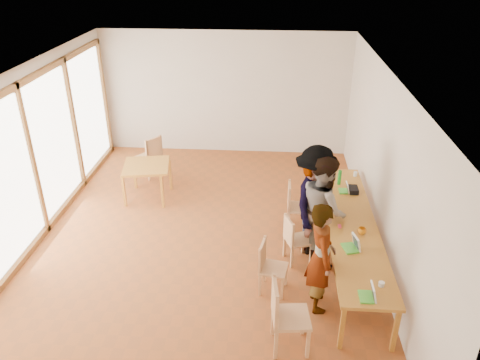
% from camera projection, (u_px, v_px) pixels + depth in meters
% --- Properties ---
extents(ground, '(8.00, 8.00, 0.00)m').
position_uv_depth(ground, '(204.00, 237.00, 8.51)').
color(ground, brown).
rests_on(ground, ground).
extents(wall_back, '(6.00, 0.10, 3.00)m').
position_uv_depth(wall_back, '(225.00, 94.00, 11.38)').
color(wall_back, beige).
rests_on(wall_back, ground).
extents(wall_front, '(6.00, 0.10, 3.00)m').
position_uv_depth(wall_front, '(137.00, 347.00, 4.28)').
color(wall_front, beige).
rests_on(wall_front, ground).
extents(wall_right, '(0.10, 8.00, 3.00)m').
position_uv_depth(wall_right, '(383.00, 169.00, 7.63)').
color(wall_right, beige).
rests_on(wall_right, ground).
extents(window_wall, '(0.10, 8.00, 3.00)m').
position_uv_depth(window_wall, '(30.00, 157.00, 8.02)').
color(window_wall, white).
rests_on(window_wall, ground).
extents(ceiling, '(6.00, 8.00, 0.04)m').
position_uv_depth(ceiling, '(197.00, 73.00, 7.13)').
color(ceiling, white).
rests_on(ceiling, wall_back).
extents(communal_table, '(0.80, 4.00, 0.75)m').
position_uv_depth(communal_table, '(351.00, 225.00, 7.59)').
color(communal_table, '#BF7F2A').
rests_on(communal_table, ground).
extents(side_table, '(0.90, 0.90, 0.75)m').
position_uv_depth(side_table, '(146.00, 169.00, 9.54)').
color(side_table, '#BF7F2A').
rests_on(side_table, ground).
extents(chair_near, '(0.53, 0.53, 0.55)m').
position_uv_depth(chair_near, '(283.00, 309.00, 5.95)').
color(chair_near, tan).
rests_on(chair_near, ground).
extents(chair_mid, '(0.46, 0.46, 0.45)m').
position_uv_depth(chair_mid, '(268.00, 262.00, 7.02)').
color(chair_mid, tan).
rests_on(chair_mid, ground).
extents(chair_far, '(0.50, 0.50, 0.45)m').
position_uv_depth(chair_far, '(293.00, 235.00, 7.65)').
color(chair_far, tan).
rests_on(chair_far, ground).
extents(chair_empty, '(0.42, 0.42, 0.48)m').
position_uv_depth(chair_empty, '(294.00, 201.00, 8.57)').
color(chair_empty, tan).
rests_on(chair_empty, ground).
extents(chair_spare, '(0.63, 0.63, 0.52)m').
position_uv_depth(chair_spare, '(151.00, 153.00, 10.44)').
color(chair_spare, tan).
rests_on(chair_spare, ground).
extents(person_near, '(0.47, 0.66, 1.71)m').
position_uv_depth(person_near, '(321.00, 257.00, 6.56)').
color(person_near, gray).
rests_on(person_near, ground).
extents(person_mid, '(0.88, 1.03, 1.85)m').
position_uv_depth(person_mid, '(323.00, 209.00, 7.61)').
color(person_mid, gray).
rests_on(person_mid, ground).
extents(person_far, '(1.04, 1.39, 1.92)m').
position_uv_depth(person_far, '(314.00, 200.00, 7.79)').
color(person_far, gray).
rests_on(person_far, ground).
extents(laptop_near, '(0.21, 0.25, 0.20)m').
position_uv_depth(laptop_near, '(370.00, 294.00, 5.94)').
color(laptop_near, '#50BF38').
rests_on(laptop_near, communal_table).
extents(laptop_mid, '(0.28, 0.30, 0.22)m').
position_uv_depth(laptop_mid, '(353.00, 245.00, 6.90)').
color(laptop_mid, '#50BF38').
rests_on(laptop_mid, communal_table).
extents(laptop_far, '(0.19, 0.22, 0.18)m').
position_uv_depth(laptop_far, '(345.00, 189.00, 8.47)').
color(laptop_far, '#50BF38').
rests_on(laptop_far, communal_table).
extents(yellow_mug, '(0.15, 0.15, 0.10)m').
position_uv_depth(yellow_mug, '(362.00, 231.00, 7.26)').
color(yellow_mug, orange).
rests_on(yellow_mug, communal_table).
extents(green_bottle, '(0.07, 0.07, 0.28)m').
position_uv_depth(green_bottle, '(340.00, 177.00, 8.70)').
color(green_bottle, '#1D7F23').
rests_on(green_bottle, communal_table).
extents(clear_glass, '(0.07, 0.07, 0.09)m').
position_uv_depth(clear_glass, '(355.00, 174.00, 9.04)').
color(clear_glass, silver).
rests_on(clear_glass, communal_table).
extents(condiment_cup, '(0.08, 0.08, 0.06)m').
position_uv_depth(condiment_cup, '(381.00, 284.00, 6.16)').
color(condiment_cup, white).
rests_on(condiment_cup, communal_table).
extents(pink_phone, '(0.05, 0.10, 0.01)m').
position_uv_depth(pink_phone, '(340.00, 226.00, 7.45)').
color(pink_phone, '#E53557').
rests_on(pink_phone, communal_table).
extents(black_pouch, '(0.16, 0.26, 0.09)m').
position_uv_depth(black_pouch, '(353.00, 190.00, 8.47)').
color(black_pouch, black).
rests_on(black_pouch, communal_table).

